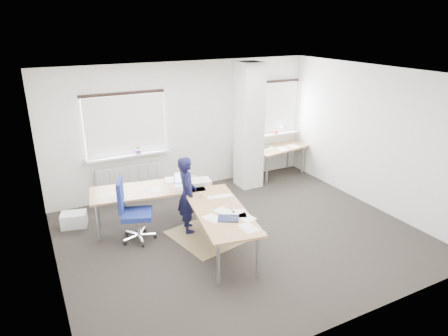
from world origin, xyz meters
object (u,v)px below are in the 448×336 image
desk_side (278,149)px  task_chair (135,224)px  desk_main (184,200)px  person (187,194)px

desk_side → task_chair: desk_side is taller
desk_main → task_chair: (-0.81, 0.26, -0.38)m
desk_main → person: bearing=65.4°
desk_side → person: size_ratio=1.07×
task_chair → person: (0.94, -0.07, 0.39)m
desk_main → desk_side: (3.11, 1.71, -0.01)m
task_chair → person: size_ratio=0.80×
desk_main → desk_side: desk_side is taller
desk_side → task_chair: 4.20m
desk_main → desk_side: 3.55m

